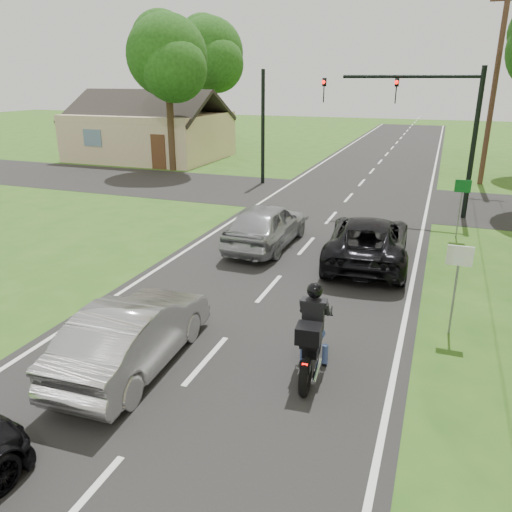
# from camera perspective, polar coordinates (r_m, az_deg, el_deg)

# --- Properties ---
(ground) EXTENTS (140.00, 140.00, 0.00)m
(ground) POSITION_cam_1_polar(r_m,az_deg,el_deg) (10.60, -5.69, -11.81)
(ground) COLOR #295518
(ground) RESTS_ON ground
(road) EXTENTS (8.00, 100.00, 0.01)m
(road) POSITION_cam_1_polar(r_m,az_deg,el_deg) (19.34, 7.31, 2.90)
(road) COLOR black
(road) RESTS_ON ground
(cross_road) EXTENTS (60.00, 7.00, 0.01)m
(cross_road) POSITION_cam_1_polar(r_m,az_deg,el_deg) (25.04, 10.54, 6.56)
(cross_road) COLOR black
(cross_road) RESTS_ON ground
(motorcycle_rider) EXTENTS (0.66, 2.23, 1.92)m
(motorcycle_rider) POSITION_cam_1_polar(r_m,az_deg,el_deg) (9.83, 6.44, -9.43)
(motorcycle_rider) COLOR black
(motorcycle_rider) RESTS_ON ground
(dark_suv) EXTENTS (2.83, 5.39, 1.45)m
(dark_suv) POSITION_cam_1_polar(r_m,az_deg,el_deg) (16.08, 12.67, 1.84)
(dark_suv) COLOR black
(dark_suv) RESTS_ON road
(silver_sedan) EXTENTS (1.71, 4.35, 1.41)m
(silver_sedan) POSITION_cam_1_polar(r_m,az_deg,el_deg) (10.34, -13.77, -8.62)
(silver_sedan) COLOR #A5A5A9
(silver_sedan) RESTS_ON road
(silver_suv) EXTENTS (1.90, 4.56, 1.54)m
(silver_suv) POSITION_cam_1_polar(r_m,az_deg,el_deg) (17.16, 1.18, 3.60)
(silver_suv) COLOR #9FA2A7
(silver_suv) RESTS_ON road
(traffic_signal) EXTENTS (6.38, 0.44, 6.00)m
(traffic_signal) POSITION_cam_1_polar(r_m,az_deg,el_deg) (22.13, 19.06, 15.02)
(traffic_signal) COLOR black
(traffic_signal) RESTS_ON ground
(signal_pole_far) EXTENTS (0.20, 0.20, 6.00)m
(signal_pole_far) POSITION_cam_1_polar(r_m,az_deg,el_deg) (27.80, 0.79, 14.41)
(signal_pole_far) COLOR black
(signal_pole_far) RESTS_ON ground
(utility_pole_far) EXTENTS (1.60, 0.28, 10.00)m
(utility_pole_far) POSITION_cam_1_polar(r_m,az_deg,el_deg) (30.15, 25.58, 16.98)
(utility_pole_far) COLOR #543426
(utility_pole_far) RESTS_ON ground
(sign_white) EXTENTS (0.55, 0.07, 2.12)m
(sign_white) POSITION_cam_1_polar(r_m,az_deg,el_deg) (11.74, 22.09, -1.35)
(sign_white) COLOR slate
(sign_white) RESTS_ON ground
(sign_green) EXTENTS (0.55, 0.07, 2.12)m
(sign_green) POSITION_cam_1_polar(r_m,az_deg,el_deg) (19.47, 22.46, 6.52)
(sign_green) COLOR slate
(sign_green) RESTS_ON ground
(tree_left_near) EXTENTS (5.12, 4.96, 9.22)m
(tree_left_near) POSITION_cam_1_polar(r_m,az_deg,el_deg) (32.07, -9.87, 21.15)
(tree_left_near) COLOR #332316
(tree_left_near) RESTS_ON ground
(tree_left_far) EXTENTS (5.76, 5.58, 10.14)m
(tree_left_far) POSITION_cam_1_polar(r_m,az_deg,el_deg) (41.85, -5.15, 21.74)
(tree_left_far) COLOR #332316
(tree_left_far) RESTS_ON ground
(house) EXTENTS (10.20, 8.00, 4.84)m
(house) POSITION_cam_1_polar(r_m,az_deg,el_deg) (38.04, -11.95, 13.54)
(house) COLOR tan
(house) RESTS_ON ground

